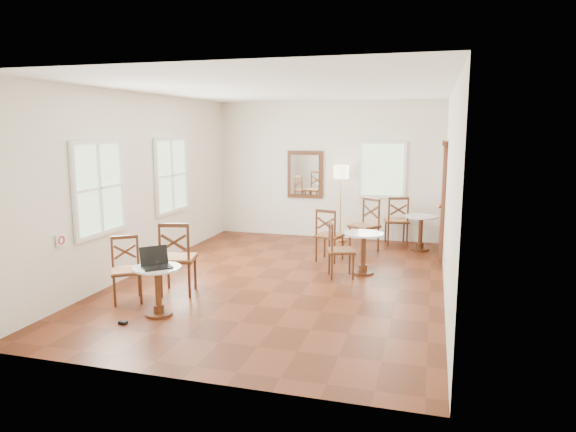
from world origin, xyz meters
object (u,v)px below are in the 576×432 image
object	(u,v)px
cafe_table_mid	(363,248)
floor_lamp	(341,177)
chair_near_a	(177,258)
mouse	(161,267)
power_adapter	(123,323)
water_glass	(157,264)
chair_near_b	(126,270)
cafe_table_near	(158,285)
chair_back_b	(365,225)
chair_back_a	(397,220)
cafe_table_back	(421,229)
chair_mid_b	(340,250)
navy_mug	(156,261)
chair_mid_a	(329,235)
laptop	(156,262)

from	to	relation	value
cafe_table_mid	floor_lamp	size ratio (longest dim) A/B	0.42
cafe_table_mid	chair_near_a	world-z (taller)	chair_near_a
mouse	power_adapter	world-z (taller)	mouse
floor_lamp	water_glass	world-z (taller)	floor_lamp
water_glass	chair_near_b	bearing A→B (deg)	151.80
cafe_table_near	power_adapter	size ratio (longest dim) A/B	6.41
chair_back_b	chair_back_a	bearing A→B (deg)	87.86
cafe_table_back	floor_lamp	world-z (taller)	floor_lamp
chair_mid_b	power_adapter	world-z (taller)	chair_mid_b
cafe_table_mid	navy_mug	distance (m)	3.54
chair_back_b	mouse	bearing A→B (deg)	-82.35
chair_mid_a	navy_mug	xyz separation A→B (m)	(-1.66, -3.28, 0.21)
chair_mid_b	cafe_table_near	bearing A→B (deg)	122.44
chair_near_b	power_adapter	world-z (taller)	chair_near_b
cafe_table_back	chair_mid_a	xyz separation A→B (m)	(-1.60, -1.34, 0.05)
chair_back_a	mouse	xyz separation A→B (m)	(-2.61, -5.17, 0.16)
chair_mid_a	chair_back_b	world-z (taller)	chair_back_b
chair_near_a	mouse	size ratio (longest dim) A/B	10.75
cafe_table_near	chair_mid_a	distance (m)	3.74
water_glass	power_adapter	bearing A→B (deg)	-123.85
cafe_table_back	cafe_table_near	bearing A→B (deg)	-123.96
cafe_table_mid	water_glass	bearing A→B (deg)	-130.32
mouse	chair_mid_a	bearing A→B (deg)	57.22
water_glass	floor_lamp	bearing A→B (deg)	73.87
cafe_table_near	chair_back_a	xyz separation A→B (m)	(2.69, 5.13, 0.11)
cafe_table_back	chair_mid_b	distance (m)	2.64
chair_mid_a	laptop	xyz separation A→B (m)	(-1.60, -3.39, 0.23)
chair_mid_b	navy_mug	bearing A→B (deg)	120.14
navy_mug	water_glass	xyz separation A→B (m)	(0.08, -0.11, 0.00)
chair_near_a	chair_mid_b	world-z (taller)	chair_near_a
chair_near_a	power_adapter	world-z (taller)	chair_near_a
chair_back_b	water_glass	xyz separation A→B (m)	(-2.12, -4.33, 0.17)
chair_back_b	power_adapter	bearing A→B (deg)	-84.02
cafe_table_near	mouse	world-z (taller)	mouse
chair_back_b	mouse	distance (m)	4.83
cafe_table_near	chair_back_b	bearing A→B (deg)	63.83
cafe_table_near	laptop	xyz separation A→B (m)	(-0.01, -0.01, 0.31)
chair_near_b	chair_back_a	bearing A→B (deg)	18.81
chair_near_b	chair_mid_b	world-z (taller)	chair_near_b
chair_back_a	mouse	world-z (taller)	chair_back_a
cafe_table_near	chair_near_b	xyz separation A→B (m)	(-0.71, 0.38, 0.05)
floor_lamp	power_adapter	world-z (taller)	floor_lamp
floor_lamp	navy_mug	world-z (taller)	floor_lamp
mouse	chair_back_a	bearing A→B (deg)	54.22
chair_near_a	laptop	xyz separation A→B (m)	(0.17, -0.89, 0.17)
navy_mug	cafe_table_near	bearing A→B (deg)	-55.34
chair_near_b	laptop	xyz separation A→B (m)	(0.70, -0.39, 0.26)
chair_near_a	floor_lamp	size ratio (longest dim) A/B	0.66
cafe_table_back	mouse	xyz separation A→B (m)	(-3.11, -4.77, 0.24)
power_adapter	mouse	bearing A→B (deg)	47.10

